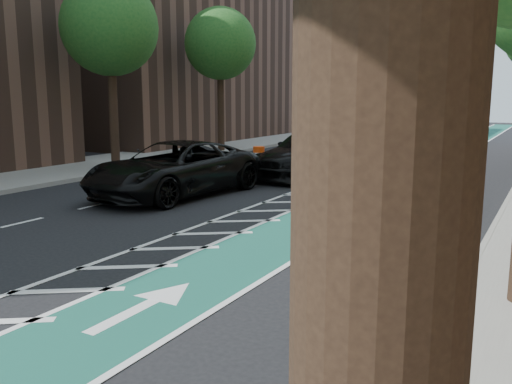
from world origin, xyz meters
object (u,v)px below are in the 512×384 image
Objects in this scene: skateboarder at (321,189)px; suv_far at (315,153)px; barrel_a at (204,175)px; suv_near at (175,169)px.

skateboarder reaches higher than suv_far.
barrel_a is at bearing -23.62° from skateboarder.
barrel_a is (-0.16, 1.82, -0.43)m from suv_near.
skateboarder is at bearing -16.91° from suv_near.
suv_far reaches higher than barrel_a.
suv_near is at bearing -84.88° from barrel_a.
suv_near is (-5.90, 2.38, -0.22)m from skateboarder.
suv_far is at bearing 74.77° from suv_near.
suv_far is (-3.70, 8.31, -0.16)m from skateboarder.
barrel_a is (-6.06, 4.20, -0.66)m from skateboarder.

